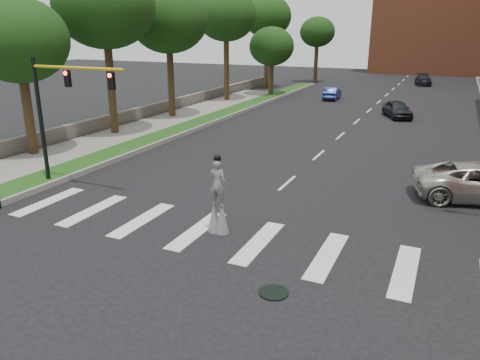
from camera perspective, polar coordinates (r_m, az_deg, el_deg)
ground_plane at (r=17.00m, az=-3.09°, el=-8.17°), size 160.00×160.00×0.00m
grass_median at (r=39.02m, az=-4.63°, el=7.10°), size 2.00×60.00×0.25m
median_curb at (r=38.53m, az=-3.25°, el=7.01°), size 0.20×60.00×0.28m
sidewalk_left at (r=32.77m, az=-17.79°, el=4.11°), size 4.00×60.00×0.18m
stone_wall at (r=43.47m, az=-9.79°, el=8.60°), size 0.50×56.00×1.10m
manhole at (r=14.32m, az=4.11°, el=-13.51°), size 0.90×0.90×0.04m
building_backdrop at (r=91.51m, az=24.89°, el=17.43°), size 26.00×14.00×18.00m
traffic_signal at (r=23.84m, az=-21.35°, el=8.75°), size 5.30×0.23×6.20m
stilt_performer at (r=17.69m, az=-2.71°, el=-2.63°), size 0.84×0.52×3.10m
car_near at (r=43.54m, az=18.62°, el=8.18°), size 3.35×4.62×1.46m
car_mid at (r=53.11m, az=11.17°, el=10.33°), size 1.63×4.09×1.32m
car_far at (r=70.43m, az=21.44°, el=11.31°), size 2.65×5.10×1.41m
tree_1 at (r=30.57m, az=-25.44°, el=15.08°), size 5.72×5.72×9.28m
tree_2 at (r=35.07m, az=-16.21°, el=19.75°), size 6.91×6.91×11.92m
tree_3 at (r=41.08m, az=-8.75°, el=18.78°), size 6.56×6.56×10.99m
tree_4 at (r=50.59m, az=-1.72°, el=19.41°), size 6.22×6.22×11.40m
tree_5 at (r=62.01m, az=3.33°, el=19.23°), size 6.07×6.07×11.44m
tree_6 at (r=54.54m, az=3.87°, el=15.91°), size 5.04×5.04×7.67m
tree_7 at (r=69.29m, az=9.41°, el=17.33°), size 4.88×4.88×9.04m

